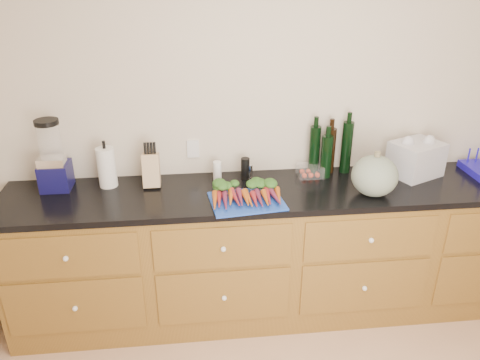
{
  "coord_description": "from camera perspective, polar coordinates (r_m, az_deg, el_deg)",
  "views": [
    {
      "loc": [
        -0.6,
        -1.33,
        2.25
      ],
      "look_at": [
        -0.33,
        1.2,
        1.06
      ],
      "focal_mm": 35.0,
      "sensor_mm": 36.0,
      "label": 1
    }
  ],
  "objects": [
    {
      "name": "canister_chrome",
      "position": [
        3.1,
        1.16,
        1.06
      ],
      "size": [
        0.04,
        0.04,
        0.1
      ],
      "primitive_type": "cylinder",
      "color": "silver",
      "rests_on": "countertop"
    },
    {
      "name": "bottles",
      "position": [
        3.2,
        10.87,
        3.51
      ],
      "size": [
        0.29,
        0.15,
        0.35
      ],
      "color": "black",
      "rests_on": "countertop"
    },
    {
      "name": "knife_block",
      "position": [
        3.03,
        -10.76,
        1.2
      ],
      "size": [
        0.11,
        0.11,
        0.21
      ],
      "primitive_type": "cube",
      "color": "tan",
      "rests_on": "countertop"
    },
    {
      "name": "blender_appliance",
      "position": [
        3.13,
        -21.85,
        2.35
      ],
      "size": [
        0.18,
        0.18,
        0.45
      ],
      "color": "#100E43",
      "rests_on": "countertop"
    },
    {
      "name": "cabinets",
      "position": [
        3.24,
        5.65,
        -8.82
      ],
      "size": [
        3.6,
        0.64,
        0.9
      ],
      "color": "brown",
      "rests_on": "ground"
    },
    {
      "name": "tomato_box",
      "position": [
        3.17,
        8.51,
        1.13
      ],
      "size": [
        0.17,
        0.13,
        0.08
      ],
      "primitive_type": "cube",
      "color": "white",
      "rests_on": "countertop"
    },
    {
      "name": "wall_back",
      "position": [
        3.16,
        5.12,
        7.47
      ],
      "size": [
        4.1,
        0.05,
        2.6
      ],
      "primitive_type": "cube",
      "color": "beige",
      "rests_on": "ground"
    },
    {
      "name": "squash",
      "position": [
        2.97,
        16.09,
        0.5
      ],
      "size": [
        0.28,
        0.28,
        0.25
      ],
      "primitive_type": "ellipsoid",
      "color": "slate",
      "rests_on": "countertop"
    },
    {
      "name": "grinder_pepper",
      "position": [
        3.09,
        0.65,
        1.43
      ],
      "size": [
        0.06,
        0.06,
        0.14
      ],
      "primitive_type": "cylinder",
      "color": "black",
      "rests_on": "countertop"
    },
    {
      "name": "carrots",
      "position": [
        2.83,
        0.74,
        -1.78
      ],
      "size": [
        0.42,
        0.29,
        0.06
      ],
      "color": "#C05916",
      "rests_on": "cutting_board"
    },
    {
      "name": "cutting_board",
      "position": [
        2.81,
        0.82,
        -2.59
      ],
      "size": [
        0.46,
        0.37,
        0.01
      ],
      "primitive_type": "cube",
      "rotation": [
        0.0,
        0.0,
        0.12
      ],
      "color": "#1B43B0",
      "rests_on": "countertop"
    },
    {
      "name": "grocery_bag",
      "position": [
        3.35,
        20.63,
        2.43
      ],
      "size": [
        0.39,
        0.36,
        0.23
      ],
      "primitive_type": null,
      "rotation": [
        0.0,
        0.0,
        0.42
      ],
      "color": "silver",
      "rests_on": "countertop"
    },
    {
      "name": "countertop",
      "position": [
        3.01,
        6.01,
        -1.33
      ],
      "size": [
        3.64,
        0.62,
        0.04
      ],
      "primitive_type": "cube",
      "color": "black",
      "rests_on": "cabinets"
    },
    {
      "name": "grinder_salt",
      "position": [
        3.08,
        -2.78,
        1.14
      ],
      "size": [
        0.05,
        0.05,
        0.13
      ],
      "primitive_type": "cylinder",
      "color": "white",
      "rests_on": "countertop"
    },
    {
      "name": "paper_towel",
      "position": [
        3.08,
        -15.94,
        1.5
      ],
      "size": [
        0.11,
        0.11,
        0.26
      ],
      "primitive_type": "cylinder",
      "color": "white",
      "rests_on": "countertop"
    }
  ]
}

